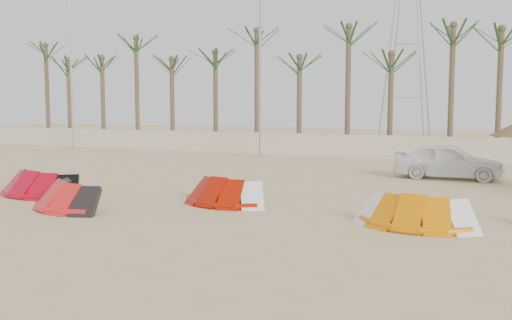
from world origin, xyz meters
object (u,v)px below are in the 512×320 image
at_px(kite_orange, 416,210).
at_px(car, 448,161).
at_px(kite_red_mid, 74,193).
at_px(kite_red_left, 45,182).
at_px(kite_red_right, 226,190).

distance_m(kite_orange, car, 9.94).
bearing_deg(kite_red_mid, car, 50.05).
height_order(kite_red_left, car, car).
xyz_separation_m(kite_red_mid, car, (9.57, 11.42, 0.32)).
distance_m(kite_red_right, car, 10.62).
xyz_separation_m(kite_red_mid, kite_red_right, (3.83, 2.49, -0.00)).
relative_size(kite_red_mid, kite_orange, 1.14).
bearing_deg(kite_red_mid, kite_red_left, 149.64).
distance_m(kite_red_left, car, 15.70).
height_order(kite_red_right, car, car).
relative_size(kite_red_right, kite_orange, 1.04).
bearing_deg(kite_red_left, kite_orange, -0.24).
height_order(kite_red_mid, car, car).
height_order(kite_red_left, kite_red_right, same).
distance_m(kite_red_mid, car, 14.90).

